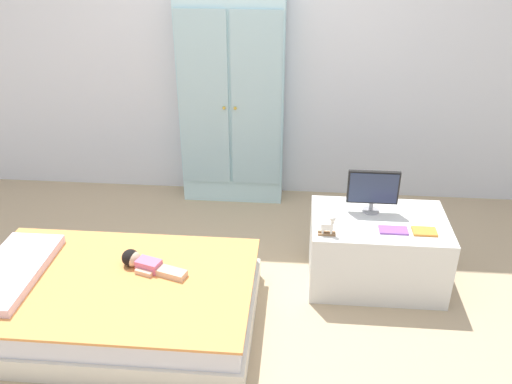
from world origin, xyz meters
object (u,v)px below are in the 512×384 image
at_px(tv_monitor, 373,189).
at_px(book_purple, 393,230).
at_px(doll, 142,262).
at_px(wardrobe, 232,102).
at_px(bed, 115,301).
at_px(rocking_horse_toy, 329,226).
at_px(tv_stand, 376,250).
at_px(book_orange, 425,231).

bearing_deg(tv_monitor, book_purple, -63.49).
bearing_deg(doll, tv_monitor, 20.16).
relative_size(wardrobe, book_purple, 9.72).
xyz_separation_m(bed, rocking_horse_toy, (1.15, 0.32, 0.35)).
bearing_deg(tv_stand, rocking_horse_toy, -148.53).
bearing_deg(tv_monitor, bed, -157.10).
distance_m(wardrobe, book_orange, 1.70).
xyz_separation_m(tv_stand, tv_monitor, (-0.05, 0.09, 0.37)).
bearing_deg(book_orange, doll, -170.60).
height_order(wardrobe, tv_monitor, wardrobe).
bearing_deg(book_purple, rocking_horse_toy, -169.52).
relative_size(wardrobe, rocking_horse_toy, 13.01).
distance_m(bed, tv_stand, 1.54).
bearing_deg(bed, book_purple, 14.19).
distance_m(bed, doll, 0.25).
bearing_deg(wardrobe, book_purple, -47.01).
bearing_deg(doll, book_purple, 10.54).
relative_size(wardrobe, tv_monitor, 5.18).
bearing_deg(rocking_horse_toy, bed, -164.64).
distance_m(tv_stand, book_purple, 0.26).
relative_size(bed, book_purple, 9.50).
height_order(wardrobe, book_purple, wardrobe).
bearing_deg(book_purple, wardrobe, 132.99).
height_order(bed, wardrobe, wardrobe).
height_order(tv_monitor, book_orange, tv_monitor).
xyz_separation_m(wardrobe, rocking_horse_toy, (0.69, -1.20, -0.29)).
xyz_separation_m(tv_stand, book_purple, (0.06, -0.12, 0.22)).
distance_m(wardrobe, book_purple, 1.58).
bearing_deg(tv_monitor, doll, -159.84).
height_order(rocking_horse_toy, book_orange, rocking_horse_toy).
bearing_deg(wardrobe, tv_stand, -45.44).
bearing_deg(rocking_horse_toy, tv_monitor, 46.96).
bearing_deg(book_orange, book_purple, 180.00).
height_order(rocking_horse_toy, book_purple, rocking_horse_toy).
distance_m(wardrobe, rocking_horse_toy, 1.41).
bearing_deg(tv_stand, bed, -160.91).
distance_m(rocking_horse_toy, book_purple, 0.38).
height_order(tv_stand, book_orange, book_orange).
xyz_separation_m(tv_stand, book_orange, (0.23, -0.12, 0.22)).
bearing_deg(bed, tv_stand, 19.09).
bearing_deg(book_orange, wardrobe, 137.31).
xyz_separation_m(tv_stand, rocking_horse_toy, (-0.31, -0.19, 0.27)).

